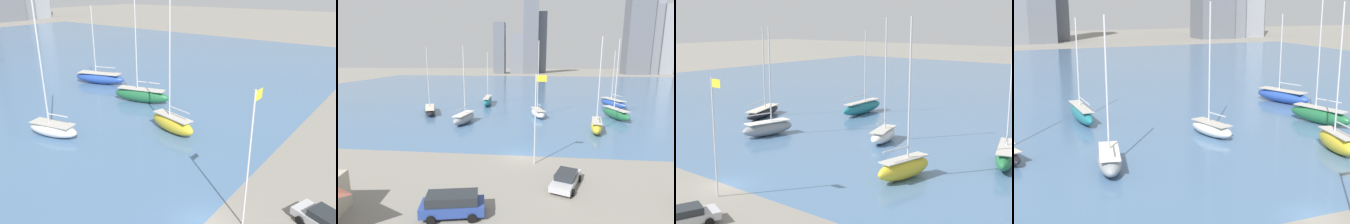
# 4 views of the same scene
# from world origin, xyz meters

# --- Properties ---
(ground_plane) EXTENTS (500.00, 500.00, 0.00)m
(ground_plane) POSITION_xyz_m (0.00, 0.00, 0.00)
(ground_plane) COLOR gray
(harbor_water) EXTENTS (180.00, 140.00, 0.00)m
(harbor_water) POSITION_xyz_m (0.00, 70.00, 0.00)
(harbor_water) COLOR #4C7099
(harbor_water) RESTS_ON ground_plane
(flag_pole) EXTENTS (1.24, 0.14, 10.58)m
(flag_pole) POSITION_xyz_m (1.89, -2.33, 5.77)
(flag_pole) COLOR silver
(flag_pole) RESTS_ON ground_plane
(distant_city_skyline) EXTENTS (129.64, 21.64, 73.29)m
(distant_city_skyline) POSITION_xyz_m (53.45, 169.27, 27.05)
(distant_city_skyline) COLOR slate
(distant_city_skyline) RESTS_ON ground_plane
(sailboat_green) EXTENTS (4.47, 9.28, 15.87)m
(sailboat_green) POSITION_xyz_m (18.27, 22.45, 1.19)
(sailboat_green) COLOR #236B3D
(sailboat_green) RESTS_ON harbor_water
(sailboat_white) EXTENTS (3.84, 7.08, 15.61)m
(sailboat_white) POSITION_xyz_m (2.55, 22.50, 1.01)
(sailboat_white) COLOR white
(sailboat_white) RESTS_ON harbor_water
(sailboat_teal) EXTENTS (2.36, 10.51, 13.63)m
(sailboat_teal) POSITION_xyz_m (-10.44, 35.48, 1.13)
(sailboat_teal) COLOR #1E757F
(sailboat_teal) RESTS_ON harbor_water
(sailboat_gray) EXTENTS (3.73, 7.82, 14.42)m
(sailboat_gray) POSITION_xyz_m (-11.47, 15.58, 1.08)
(sailboat_gray) COLOR gray
(sailboat_gray) RESTS_ON harbor_water
(sailboat_blue) EXTENTS (5.67, 10.04, 13.81)m
(sailboat_blue) POSITION_xyz_m (21.43, 35.55, 1.09)
(sailboat_blue) COLOR #284CA8
(sailboat_blue) RESTS_ON harbor_water
(sailboat_black) EXTENTS (6.01, 10.31, 14.47)m
(sailboat_black) POSITION_xyz_m (-21.38, 23.51, 0.85)
(sailboat_black) COLOR black
(sailboat_black) RESTS_ON harbor_water
(sailboat_yellow) EXTENTS (3.13, 7.11, 15.59)m
(sailboat_yellow) POSITION_xyz_m (12.13, 11.92, 1.21)
(sailboat_yellow) COLOR yellow
(sailboat_yellow) RESTS_ON harbor_water
(parked_suv_blue) EXTENTS (5.29, 3.00, 1.91)m
(parked_suv_blue) POSITION_xyz_m (-4.61, -13.44, 1.04)
(parked_suv_blue) COLOR #284293
(parked_suv_blue) RESTS_ON ground_plane
(parked_sedan_silver) EXTENTS (3.62, 5.39, 1.48)m
(parked_sedan_silver) POSITION_xyz_m (4.91, -7.51, 0.77)
(parked_sedan_silver) COLOR #B7B7BC
(parked_sedan_silver) RESTS_ON ground_plane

